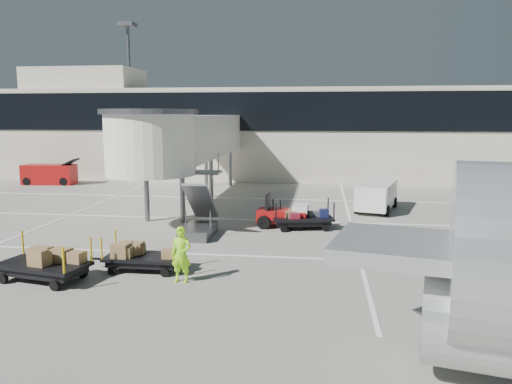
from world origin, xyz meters
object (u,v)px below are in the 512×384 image
at_px(box_cart_far, 45,264).
at_px(minivan, 377,194).
at_px(belt_loader, 50,174).
at_px(suitcase_cart, 302,218).
at_px(box_cart_near, 145,256).
at_px(ground_worker, 181,255).
at_px(baggage_tug, 284,215).

relative_size(box_cart_far, minivan, 0.83).
relative_size(minivan, belt_loader, 1.04).
bearing_deg(minivan, suitcase_cart, -111.73).
relative_size(suitcase_cart, box_cart_near, 1.09).
xyz_separation_m(suitcase_cart, minivan, (4.32, 5.61, 0.48)).
bearing_deg(minivan, box_cart_far, -115.22).
bearing_deg(suitcase_cart, ground_worker, -125.02).
bearing_deg(baggage_tug, ground_worker, -103.62).
xyz_separation_m(box_cart_far, minivan, (12.90, 14.81, 0.41)).
height_order(ground_worker, minivan, ground_worker).
relative_size(baggage_tug, box_cart_far, 0.67).
bearing_deg(box_cart_far, belt_loader, 130.78).
bearing_deg(belt_loader, suitcase_cart, -37.45).
relative_size(baggage_tug, box_cart_near, 0.76).
relative_size(box_cart_near, minivan, 0.73).
bearing_deg(baggage_tug, minivan, 49.18).
distance_m(box_cart_far, minivan, 19.65).
height_order(baggage_tug, ground_worker, ground_worker).
bearing_deg(box_cart_far, baggage_tug, 62.43).
height_order(minivan, belt_loader, belt_loader).
height_order(box_cart_near, belt_loader, belt_loader).
height_order(box_cart_near, box_cart_far, box_cart_far).
height_order(baggage_tug, suitcase_cart, baggage_tug).
xyz_separation_m(minivan, belt_loader, (-25.83, 8.03, -0.19)).
bearing_deg(baggage_tug, belt_loader, 150.83).
height_order(suitcase_cart, box_cart_near, suitcase_cart).
bearing_deg(box_cart_near, ground_worker, -32.28).
bearing_deg(belt_loader, box_cart_far, -65.55).
xyz_separation_m(box_cart_near, belt_loader, (-16.01, 21.34, 0.26)).
bearing_deg(box_cart_near, box_cart_far, -154.28).
height_order(suitcase_cart, minivan, minivan).
bearing_deg(baggage_tug, suitcase_cart, -13.51).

